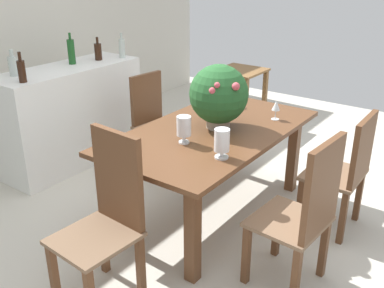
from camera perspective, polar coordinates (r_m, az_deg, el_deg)
The scene contains 19 objects.
ground_plane at distance 3.73m, azimuth 2.21°, elevation -8.66°, with size 7.04×7.04×0.00m, color beige.
back_wall at distance 5.14m, azimuth -23.15°, elevation 13.87°, with size 6.40×0.10×2.60m, color beige.
dining_table at distance 3.43m, azimuth 2.59°, elevation 0.29°, with size 1.78×0.99×0.73m.
chair_head_end at distance 2.70m, azimuth -10.78°, elevation -8.62°, with size 0.48×0.45×1.05m.
chair_far_right at distance 4.31m, azimuth -4.82°, elevation 3.31°, with size 0.45×0.48×0.93m.
chair_near_left at distance 2.76m, azimuth 14.38°, elevation -8.25°, with size 0.48×0.45×1.02m.
chair_near_right at distance 3.47m, azimuth 19.29°, elevation -2.87°, with size 0.47×0.41×0.93m.
flower_centerpiece at distance 3.36m, azimuth 3.46°, elevation 6.30°, with size 0.45×0.45×0.49m.
crystal_vase_left at distance 3.10m, azimuth -1.10°, elevation 2.23°, with size 0.10×0.10×0.20m.
crystal_vase_center_near at distance 2.87m, azimuth 3.86°, elevation 0.36°, with size 0.10×0.10×0.20m.
crystal_vase_right at distance 3.96m, azimuth 4.20°, elevation 6.68°, with size 0.09×0.09×0.20m.
wine_glass at distance 3.63m, azimuth 10.75°, elevation 4.79°, with size 0.07×0.07×0.16m.
kitchen_counter at distance 4.61m, azimuth -15.30°, elevation 3.57°, with size 1.49×0.55×0.98m, color white.
wine_bottle_tall at distance 4.76m, azimuth -8.99°, elevation 12.09°, with size 0.06×0.06×0.25m.
wine_bottle_clear at distance 4.26m, azimuth -21.99°, elevation 9.33°, with size 0.08×0.08×0.23m.
wine_bottle_dark at distance 4.01m, azimuth -21.05°, elevation 8.80°, with size 0.07×0.07×0.26m.
wine_bottle_green at distance 4.70m, azimuth -11.98°, elevation 11.58°, with size 0.07×0.07×0.23m.
wine_bottle_amber at distance 4.57m, azimuth -15.25°, elevation 11.41°, with size 0.07×0.07×0.30m.
side_table at distance 5.47m, azimuth 6.12°, elevation 7.66°, with size 0.56×0.54×0.70m.
Camera 1 is at (-2.65, -1.75, 1.95)m, focal length 41.51 mm.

